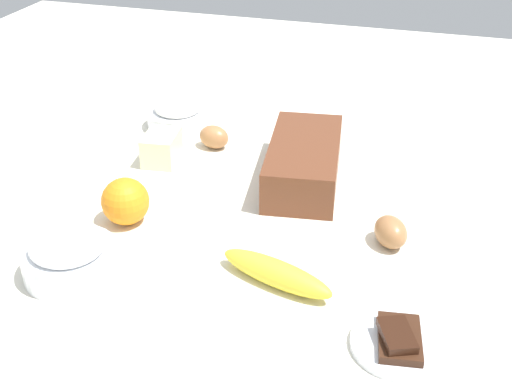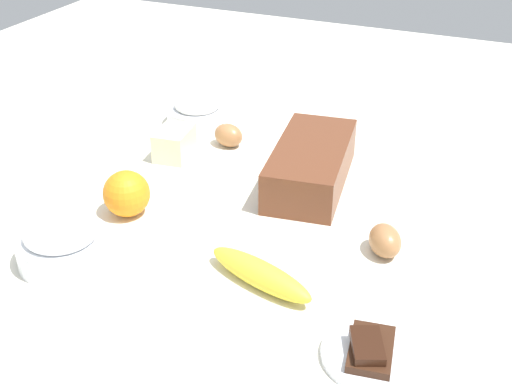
{
  "view_description": "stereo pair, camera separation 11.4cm",
  "coord_description": "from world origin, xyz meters",
  "px_view_note": "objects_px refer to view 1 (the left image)",
  "views": [
    {
      "loc": [
        0.95,
        0.28,
        0.62
      ],
      "look_at": [
        0.0,
        0.0,
        0.04
      ],
      "focal_mm": 45.78,
      "sensor_mm": 36.0,
      "label": 1
    },
    {
      "loc": [
        0.91,
        0.39,
        0.62
      ],
      "look_at": [
        0.0,
        0.0,
        0.04
      ],
      "focal_mm": 45.78,
      "sensor_mm": 36.0,
      "label": 2
    }
  ],
  "objects_px": {
    "sugar_bowl": "(70,255)",
    "butter_block": "(162,148)",
    "flour_bowl": "(178,115)",
    "orange_fruit": "(125,201)",
    "egg_beside_bowl": "(391,232)",
    "egg_near_butter": "(214,137)",
    "loaf_pan": "(304,161)",
    "chocolate_plate": "(399,342)",
    "banana": "(276,273)"
  },
  "relations": [
    {
      "from": "sugar_bowl",
      "to": "chocolate_plate",
      "type": "bearing_deg",
      "value": 87.79
    },
    {
      "from": "orange_fruit",
      "to": "sugar_bowl",
      "type": "bearing_deg",
      "value": -5.48
    },
    {
      "from": "flour_bowl",
      "to": "egg_beside_bowl",
      "type": "xyz_separation_m",
      "value": [
        0.33,
        0.51,
        -0.0
      ]
    },
    {
      "from": "egg_beside_bowl",
      "to": "banana",
      "type": "bearing_deg",
      "value": -44.71
    },
    {
      "from": "butter_block",
      "to": "egg_beside_bowl",
      "type": "xyz_separation_m",
      "value": [
        0.17,
        0.48,
        -0.01
      ]
    },
    {
      "from": "loaf_pan",
      "to": "flour_bowl",
      "type": "bearing_deg",
      "value": -123.68
    },
    {
      "from": "flour_bowl",
      "to": "sugar_bowl",
      "type": "relative_size",
      "value": 0.95
    },
    {
      "from": "sugar_bowl",
      "to": "banana",
      "type": "relative_size",
      "value": 0.76
    },
    {
      "from": "banana",
      "to": "egg_beside_bowl",
      "type": "distance_m",
      "value": 0.22
    },
    {
      "from": "egg_beside_bowl",
      "to": "chocolate_plate",
      "type": "relative_size",
      "value": 0.53
    },
    {
      "from": "orange_fruit",
      "to": "egg_near_butter",
      "type": "height_order",
      "value": "orange_fruit"
    },
    {
      "from": "sugar_bowl",
      "to": "butter_block",
      "type": "bearing_deg",
      "value": -177.23
    },
    {
      "from": "sugar_bowl",
      "to": "egg_beside_bowl",
      "type": "height_order",
      "value": "sugar_bowl"
    },
    {
      "from": "loaf_pan",
      "to": "chocolate_plate",
      "type": "relative_size",
      "value": 2.27
    },
    {
      "from": "sugar_bowl",
      "to": "orange_fruit",
      "type": "xyz_separation_m",
      "value": [
        -0.16,
        0.02,
        0.01
      ]
    },
    {
      "from": "banana",
      "to": "orange_fruit",
      "type": "relative_size",
      "value": 2.3
    },
    {
      "from": "flour_bowl",
      "to": "butter_block",
      "type": "xyz_separation_m",
      "value": [
        0.16,
        0.03,
        0.0
      ]
    },
    {
      "from": "sugar_bowl",
      "to": "chocolate_plate",
      "type": "height_order",
      "value": "sugar_bowl"
    },
    {
      "from": "orange_fruit",
      "to": "egg_beside_bowl",
      "type": "bearing_deg",
      "value": 97.8
    },
    {
      "from": "loaf_pan",
      "to": "butter_block",
      "type": "xyz_separation_m",
      "value": [
        0.01,
        -0.29,
        -0.01
      ]
    },
    {
      "from": "flour_bowl",
      "to": "banana",
      "type": "distance_m",
      "value": 0.6
    },
    {
      "from": "butter_block",
      "to": "chocolate_plate",
      "type": "xyz_separation_m",
      "value": [
        0.41,
        0.52,
        -0.02
      ]
    },
    {
      "from": "sugar_bowl",
      "to": "egg_near_butter",
      "type": "xyz_separation_m",
      "value": [
        -0.48,
        0.06,
        -0.01
      ]
    },
    {
      "from": "egg_beside_bowl",
      "to": "chocolate_plate",
      "type": "distance_m",
      "value": 0.24
    },
    {
      "from": "butter_block",
      "to": "egg_beside_bowl",
      "type": "height_order",
      "value": "butter_block"
    },
    {
      "from": "loaf_pan",
      "to": "banana",
      "type": "height_order",
      "value": "loaf_pan"
    },
    {
      "from": "flour_bowl",
      "to": "butter_block",
      "type": "height_order",
      "value": "flour_bowl"
    },
    {
      "from": "sugar_bowl",
      "to": "butter_block",
      "type": "height_order",
      "value": "sugar_bowl"
    },
    {
      "from": "sugar_bowl",
      "to": "banana",
      "type": "height_order",
      "value": "sugar_bowl"
    },
    {
      "from": "egg_near_butter",
      "to": "chocolate_plate",
      "type": "xyz_separation_m",
      "value": [
        0.49,
        0.44,
        -0.01
      ]
    },
    {
      "from": "butter_block",
      "to": "flour_bowl",
      "type": "bearing_deg",
      "value": -168.84
    },
    {
      "from": "loaf_pan",
      "to": "sugar_bowl",
      "type": "height_order",
      "value": "loaf_pan"
    },
    {
      "from": "flour_bowl",
      "to": "orange_fruit",
      "type": "relative_size",
      "value": 1.68
    },
    {
      "from": "orange_fruit",
      "to": "chocolate_plate",
      "type": "bearing_deg",
      "value": 69.87
    },
    {
      "from": "sugar_bowl",
      "to": "orange_fruit",
      "type": "distance_m",
      "value": 0.16
    },
    {
      "from": "butter_block",
      "to": "loaf_pan",
      "type": "bearing_deg",
      "value": 91.0
    },
    {
      "from": "loaf_pan",
      "to": "orange_fruit",
      "type": "xyz_separation_m",
      "value": [
        0.23,
        -0.26,
        -0.0
      ]
    },
    {
      "from": "egg_beside_bowl",
      "to": "loaf_pan",
      "type": "bearing_deg",
      "value": -132.81
    },
    {
      "from": "flour_bowl",
      "to": "egg_near_butter",
      "type": "xyz_separation_m",
      "value": [
        0.07,
        0.11,
        -0.01
      ]
    },
    {
      "from": "flour_bowl",
      "to": "banana",
      "type": "xyz_separation_m",
      "value": [
        0.48,
        0.36,
        -0.01
      ]
    },
    {
      "from": "flour_bowl",
      "to": "egg_near_butter",
      "type": "height_order",
      "value": "flour_bowl"
    },
    {
      "from": "banana",
      "to": "egg_near_butter",
      "type": "distance_m",
      "value": 0.48
    },
    {
      "from": "orange_fruit",
      "to": "egg_beside_bowl",
      "type": "height_order",
      "value": "orange_fruit"
    },
    {
      "from": "egg_beside_bowl",
      "to": "egg_near_butter",
      "type": "bearing_deg",
      "value": -122.68
    },
    {
      "from": "loaf_pan",
      "to": "egg_near_butter",
      "type": "bearing_deg",
      "value": -119.2
    },
    {
      "from": "sugar_bowl",
      "to": "banana",
      "type": "distance_m",
      "value": 0.32
    },
    {
      "from": "egg_near_butter",
      "to": "chocolate_plate",
      "type": "height_order",
      "value": "egg_near_butter"
    },
    {
      "from": "egg_beside_bowl",
      "to": "chocolate_plate",
      "type": "bearing_deg",
      "value": 9.45
    },
    {
      "from": "orange_fruit",
      "to": "chocolate_plate",
      "type": "height_order",
      "value": "orange_fruit"
    },
    {
      "from": "flour_bowl",
      "to": "egg_beside_bowl",
      "type": "height_order",
      "value": "flour_bowl"
    }
  ]
}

